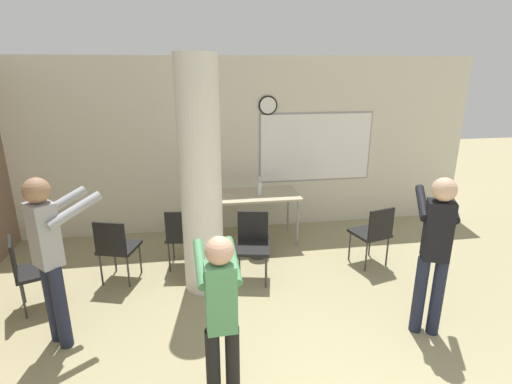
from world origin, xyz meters
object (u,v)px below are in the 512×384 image
(chair_by_left_wall, at_px, (29,268))
(chair_near_pillar, at_px, (116,245))
(bottle_on_table, at_px, (259,188))
(person_playing_front, at_px, (221,312))
(chair_table_front, at_px, (252,241))
(folding_table, at_px, (251,198))
(person_playing_side, at_px, (435,245))
(chair_mid_room, at_px, (373,231))
(person_watching_back, at_px, (50,250))
(chair_table_left, at_px, (183,233))

(chair_by_left_wall, bearing_deg, chair_near_pillar, 26.93)
(bottle_on_table, relative_size, person_playing_front, 0.18)
(chair_table_front, bearing_deg, folding_table, 82.05)
(person_playing_side, bearing_deg, chair_mid_room, 87.29)
(chair_mid_room, xyz_separation_m, person_watching_back, (-3.74, -1.01, 0.50))
(chair_by_left_wall, bearing_deg, chair_table_front, 6.26)
(chair_table_front, relative_size, person_watching_back, 0.51)
(folding_table, bearing_deg, chair_near_pillar, -152.31)
(chair_table_left, bearing_deg, chair_by_left_wall, -157.90)
(folding_table, bearing_deg, chair_by_left_wall, -152.55)
(chair_near_pillar, distance_m, chair_table_front, 1.71)
(folding_table, xyz_separation_m, person_playing_side, (1.45, -2.51, 0.27))
(chair_table_front, distance_m, chair_table_left, 0.97)
(chair_mid_room, bearing_deg, person_playing_front, -136.79)
(person_playing_side, bearing_deg, chair_table_front, 139.50)
(folding_table, distance_m, chair_mid_room, 1.87)
(person_watching_back, relative_size, person_playing_front, 1.13)
(chair_mid_room, relative_size, chair_by_left_wall, 1.00)
(folding_table, distance_m, bottle_on_table, 0.21)
(chair_mid_room, distance_m, person_watching_back, 3.91)
(person_watching_back, bearing_deg, chair_mid_room, 15.09)
(person_watching_back, bearing_deg, chair_table_left, 48.77)
(bottle_on_table, xyz_separation_m, chair_mid_room, (1.40, -1.03, -0.37))
(bottle_on_table, xyz_separation_m, chair_by_left_wall, (-2.84, -1.37, -0.37))
(bottle_on_table, height_order, chair_mid_room, bottle_on_table)
(chair_table_front, bearing_deg, person_watching_back, -155.35)
(chair_mid_room, xyz_separation_m, chair_by_left_wall, (-4.24, -0.34, 0.00))
(person_playing_front, bearing_deg, chair_near_pillar, 117.75)
(chair_table_front, xyz_separation_m, chair_table_left, (-0.89, 0.40, 0.00))
(chair_table_front, height_order, chair_table_left, same)
(person_playing_side, relative_size, person_playing_front, 1.10)
(bottle_on_table, bearing_deg, chair_mid_room, -36.22)
(chair_table_left, height_order, person_watching_back, person_watching_back)
(chair_by_left_wall, bearing_deg, chair_table_left, 22.10)
(chair_mid_room, bearing_deg, chair_near_pillar, 178.38)
(chair_mid_room, xyz_separation_m, person_playing_side, (-0.07, -1.43, 0.48))
(bottle_on_table, bearing_deg, person_playing_front, -104.86)
(chair_table_left, xyz_separation_m, person_playing_front, (0.33, -2.43, 0.39))
(chair_mid_room, bearing_deg, person_playing_side, -92.71)
(folding_table, height_order, chair_table_front, chair_table_front)
(chair_mid_room, relative_size, person_watching_back, 0.51)
(folding_table, distance_m, chair_by_left_wall, 3.07)
(bottle_on_table, distance_m, person_playing_side, 2.80)
(chair_near_pillar, relative_size, person_watching_back, 0.51)
(chair_mid_room, height_order, person_playing_side, person_playing_side)
(bottle_on_table, height_order, chair_near_pillar, bottle_on_table)
(bottle_on_table, relative_size, person_playing_side, 0.17)
(chair_table_left, distance_m, chair_by_left_wall, 1.81)
(chair_near_pillar, relative_size, person_playing_front, 0.57)
(chair_table_front, relative_size, person_playing_side, 0.52)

